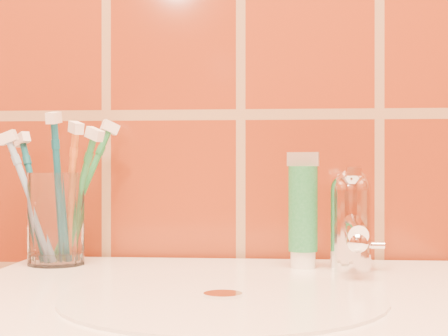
{
  "coord_description": "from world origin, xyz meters",
  "views": [
    {
      "loc": [
        0.05,
        0.28,
        0.97
      ],
      "look_at": [
        -0.01,
        1.08,
        0.97
      ],
      "focal_mm": 55.0,
      "sensor_mm": 36.0,
      "label": 1
    }
  ],
  "objects": [
    {
      "name": "toothbrush_1",
      "position": [
        -0.22,
        1.1,
        0.94
      ],
      "size": [
        0.04,
        0.08,
        0.2
      ],
      "primitive_type": null,
      "rotation": [
        0.15,
        0.0,
        -0.13
      ],
      "color": "#0D5771",
      "rests_on": "glass_tumbler"
    },
    {
      "name": "toothbrush_3",
      "position": [
        -0.21,
        1.11,
        0.94
      ],
      "size": [
        0.1,
        0.1,
        0.19
      ],
      "primitive_type": null,
      "rotation": [
        0.22,
        0.0,
        0.71
      ],
      "color": "#CE6524",
      "rests_on": "glass_tumbler"
    },
    {
      "name": "glass_tumbler",
      "position": [
        -0.22,
        1.12,
        0.91
      ],
      "size": [
        0.09,
        0.09,
        0.11
      ],
      "primitive_type": "cylinder",
      "rotation": [
        0.0,
        0.0,
        0.37
      ],
      "color": "white",
      "rests_on": "pedestal_sink"
    },
    {
      "name": "toothpaste_tube",
      "position": [
        0.08,
        1.11,
        0.92
      ],
      "size": [
        0.04,
        0.04,
        0.14
      ],
      "rotation": [
        0.0,
        0.0,
        -0.32
      ],
      "color": "white",
      "rests_on": "pedestal_sink"
    },
    {
      "name": "toothbrush_5",
      "position": [
        -0.2,
        1.11,
        0.93
      ],
      "size": [
        0.13,
        0.11,
        0.18
      ],
      "primitive_type": null,
      "rotation": [
        0.34,
        0.0,
        1.09
      ],
      "color": "#1F753D",
      "rests_on": "glass_tumbler"
    },
    {
      "name": "toothbrush_2",
      "position": [
        -0.26,
        1.13,
        0.93
      ],
      "size": [
        0.14,
        0.13,
        0.18
      ],
      "primitive_type": null,
      "rotation": [
        0.38,
        0.0,
        -2.2
      ],
      "color": "#0C556B",
      "rests_on": "glass_tumbler"
    },
    {
      "name": "toothbrush_4",
      "position": [
        -0.25,
        1.1,
        0.93
      ],
      "size": [
        0.09,
        0.08,
        0.17
      ],
      "primitive_type": null,
      "rotation": [
        0.36,
        0.0,
        -1.54
      ],
      "color": "#7CABDE",
      "rests_on": "glass_tumbler"
    },
    {
      "name": "toothbrush_0",
      "position": [
        -0.2,
        1.14,
        0.94
      ],
      "size": [
        0.16,
        0.14,
        0.2
      ],
      "primitive_type": null,
      "rotation": [
        0.41,
        0.0,
        2.14
      ],
      "color": "#20793F",
      "rests_on": "glass_tumbler"
    },
    {
      "name": "faucet",
      "position": [
        0.14,
        1.09,
        0.91
      ],
      "size": [
        0.05,
        0.11,
        0.12
      ],
      "color": "white",
      "rests_on": "pedestal_sink"
    }
  ]
}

